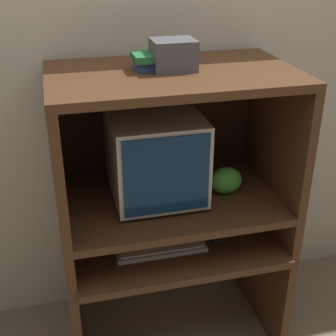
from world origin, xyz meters
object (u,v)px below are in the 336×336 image
(mouse, at_px, (219,240))
(book_stack, at_px, (156,61))
(crt_monitor, at_px, (155,154))
(storage_box, at_px, (173,55))
(snack_bag, at_px, (226,180))
(keyboard, at_px, (160,247))

(mouse, relative_size, book_stack, 0.38)
(crt_monitor, height_order, book_stack, book_stack)
(storage_box, bearing_deg, snack_bag, -7.71)
(crt_monitor, distance_m, book_stack, 0.43)
(mouse, bearing_deg, crt_monitor, 146.57)
(crt_monitor, relative_size, keyboard, 1.11)
(keyboard, distance_m, book_stack, 0.84)
(storage_box, bearing_deg, keyboard, -124.81)
(snack_bag, bearing_deg, book_stack, 169.68)
(crt_monitor, height_order, snack_bag, crt_monitor)
(book_stack, bearing_deg, storage_box, -19.49)
(book_stack, bearing_deg, crt_monitor, 151.98)
(crt_monitor, bearing_deg, mouse, -33.43)
(keyboard, bearing_deg, book_stack, 81.55)
(keyboard, distance_m, mouse, 0.28)
(crt_monitor, bearing_deg, keyboard, -95.03)
(keyboard, bearing_deg, crt_monitor, 84.97)
(mouse, xyz_separation_m, snack_bag, (0.06, 0.11, 0.25))
(book_stack, bearing_deg, mouse, -33.61)
(keyboard, height_order, snack_bag, snack_bag)
(crt_monitor, height_order, keyboard, crt_monitor)
(keyboard, bearing_deg, snack_bag, 15.86)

